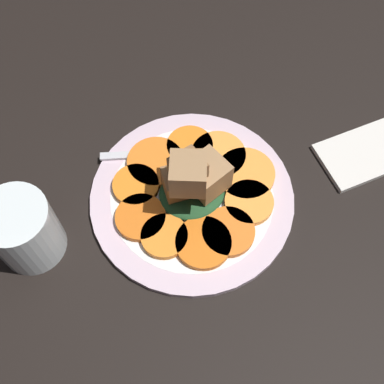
{
  "coord_description": "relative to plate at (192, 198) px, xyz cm",
  "views": [
    {
      "loc": [
        11.65,
        27.58,
        60.16
      ],
      "look_at": [
        0.0,
        0.0,
        4.1
      ],
      "focal_mm": 45.0,
      "sensor_mm": 36.0,
      "label": 1
    }
  ],
  "objects": [
    {
      "name": "table_slab",
      "position": [
        0.0,
        0.0,
        -1.52
      ],
      "size": [
        120.0,
        120.0,
        2.0
      ],
      "primitive_type": "cube",
      "color": "black",
      "rests_on": "ground"
    },
    {
      "name": "plate",
      "position": [
        0.0,
        0.0,
        0.0
      ],
      "size": [
        27.44,
        27.44,
        1.05
      ],
      "color": "silver",
      "rests_on": "table_slab"
    },
    {
      "name": "carrot_slice_0",
      "position": [
        7.5,
        0.59,
        1.06
      ],
      "size": [
        6.6,
        6.6,
        0.96
      ],
      "primitive_type": "cylinder",
      "color": "orange",
      "rests_on": "plate"
    },
    {
      "name": "carrot_slice_1",
      "position": [
        5.62,
        4.27,
        1.06
      ],
      "size": [
        6.04,
        6.04,
        0.96
      ],
      "primitive_type": "cylinder",
      "color": "orange",
      "rests_on": "plate"
    },
    {
      "name": "carrot_slice_2",
      "position": [
        1.41,
        7.02,
        1.06
      ],
      "size": [
        7.16,
        7.16,
        0.96
      ],
      "primitive_type": "cylinder",
      "color": "orange",
      "rests_on": "plate"
    },
    {
      "name": "carrot_slice_3",
      "position": [
        -2.14,
        6.85,
        1.06
      ],
      "size": [
        6.83,
        6.83,
        0.96
      ],
      "primitive_type": "cylinder",
      "color": "orange",
      "rests_on": "plate"
    },
    {
      "name": "carrot_slice_4",
      "position": [
        -6.44,
        4.12,
        1.06
      ],
      "size": [
        6.49,
        6.49,
        0.96
      ],
      "primitive_type": "cylinder",
      "color": "orange",
      "rests_on": "plate"
    },
    {
      "name": "carrot_slice_5",
      "position": [
        -7.9,
        0.4,
        1.06
      ],
      "size": [
        8.05,
        8.05,
        0.96
      ],
      "primitive_type": "cylinder",
      "color": "orange",
      "rests_on": "plate"
    },
    {
      "name": "carrot_slice_6",
      "position": [
        -5.75,
        -4.18,
        1.06
      ],
      "size": [
        7.61,
        7.61,
        0.96
      ],
      "primitive_type": "cylinder",
      "color": "#F99539",
      "rests_on": "plate"
    },
    {
      "name": "carrot_slice_7",
      "position": [
        -2.67,
        -7.11,
        1.06
      ],
      "size": [
        6.51,
        6.51,
        0.96
      ],
      "primitive_type": "cylinder",
      "color": "orange",
      "rests_on": "plate"
    },
    {
      "name": "carrot_slice_8",
      "position": [
        2.71,
        -6.53,
        1.06
      ],
      "size": [
        7.86,
        7.86,
        0.96
      ],
      "primitive_type": "cylinder",
      "color": "orange",
      "rests_on": "plate"
    },
    {
      "name": "carrot_slice_9",
      "position": [
        6.45,
        -4.15,
        1.06
      ],
      "size": [
        6.26,
        6.26,
        0.96
      ],
      "primitive_type": "cylinder",
      "color": "orange",
      "rests_on": "plate"
    },
    {
      "name": "center_pile",
      "position": [
        -0.11,
        -0.06,
        4.74
      ],
      "size": [
        9.49,
        8.33,
        10.3
      ],
      "color": "#1E4723",
      "rests_on": "plate"
    },
    {
      "name": "fork",
      "position": [
        0.03,
        -7.27,
        0.78
      ],
      "size": [
        18.55,
        7.86,
        0.4
      ],
      "rotation": [
        0.0,
        0.0,
        -0.33
      ],
      "color": "silver",
      "rests_on": "plate"
    },
    {
      "name": "water_glass",
      "position": [
        21.35,
        -1.81,
        4.19
      ],
      "size": [
        8.33,
        8.33,
        9.41
      ],
      "color": "silver",
      "rests_on": "table_slab"
    },
    {
      "name": "napkin",
      "position": [
        -25.8,
        3.05,
        -0.12
      ],
      "size": [
        13.59,
        8.15,
        0.8
      ],
      "color": "silver",
      "rests_on": "table_slab"
    }
  ]
}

